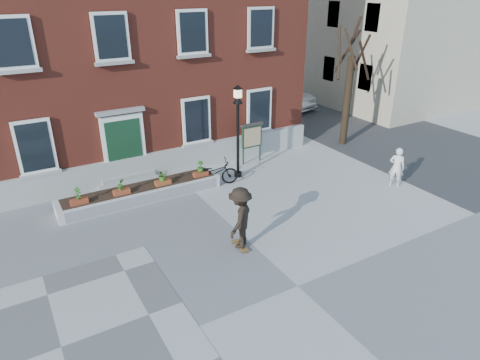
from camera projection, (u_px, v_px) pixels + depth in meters
ground at (298, 286)px, 11.74m from camera, size 100.00×100.00×0.00m
checker_patch at (61, 347)px, 9.77m from camera, size 6.00×6.00×0.01m
bicycle at (214, 173)px, 17.36m from camera, size 2.15×1.22×1.07m
parked_car at (281, 95)px, 28.22m from camera, size 2.72×5.14×1.61m
bystander at (397, 167)px, 17.19m from camera, size 0.67×0.72×1.65m
brick_building at (79, 14)px, 19.11m from camera, size 18.40×10.85×12.60m
planter_assembly at (142, 192)px, 16.31m from camera, size 6.20×1.12×1.15m
bare_tree at (348, 90)px, 20.96m from camera, size 1.83×1.83×6.16m
lamp_post at (238, 119)px, 17.31m from camera, size 0.40×0.40×3.93m
notice_board at (252, 136)px, 19.27m from camera, size 1.10×0.16×1.87m
skateboarder at (240, 218)px, 13.00m from camera, size 1.46×1.40×2.07m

